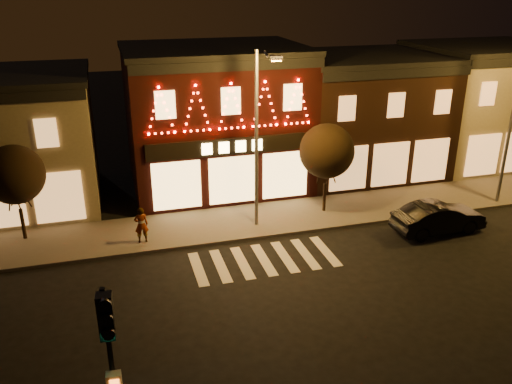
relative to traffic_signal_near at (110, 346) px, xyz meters
name	(u,v)px	position (x,y,z in m)	size (l,w,h in m)	color
ground	(294,309)	(6.66, 5.45, -3.76)	(120.00, 120.00, 0.00)	black
sidewalk_far	(278,218)	(8.66, 13.45, -3.69)	(44.00, 4.00, 0.15)	#47423D
building_pulp	(216,118)	(6.66, 19.42, 0.40)	(10.20, 8.34, 8.30)	black
building_right_a	(362,114)	(16.16, 19.44, 0.00)	(9.20, 8.28, 7.50)	black
building_right_b	(482,103)	(25.16, 19.44, 0.15)	(9.20, 8.28, 7.80)	#776C55
traffic_signal_near	(110,346)	(0.00, 0.00, 0.00)	(0.38, 0.53, 5.12)	black
streetlamp_mid	(259,128)	(7.34, 12.61, 1.49)	(0.78, 1.99, 8.69)	#59595E
tree_left	(14,175)	(-3.89, 14.41, -0.36)	(2.78, 2.78, 4.65)	black
tree_right	(327,151)	(11.26, 13.51, -0.26)	(2.86, 2.86, 4.79)	black
dark_sedan	(438,218)	(15.82, 9.82, -2.99)	(1.62, 4.65, 1.53)	black
pedestrian	(141,225)	(1.53, 12.46, -2.73)	(0.65, 0.42, 1.77)	gray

